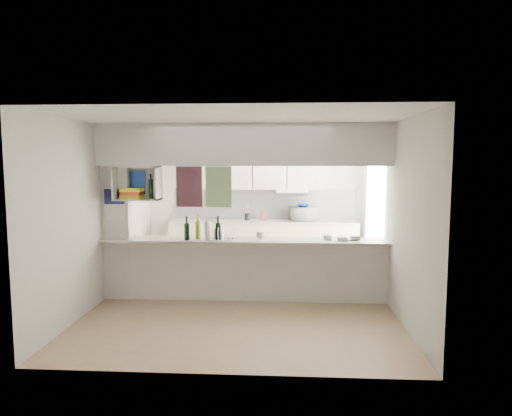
# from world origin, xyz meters

# --- Properties ---
(floor) EXTENTS (4.80, 4.80, 0.00)m
(floor) POSITION_xyz_m (0.00, 0.00, 0.00)
(floor) COLOR #A47F5F
(floor) RESTS_ON ground
(ceiling) EXTENTS (4.80, 4.80, 0.00)m
(ceiling) POSITION_xyz_m (0.00, 0.00, 2.60)
(ceiling) COLOR white
(ceiling) RESTS_ON wall_back
(wall_back) EXTENTS (4.20, 0.00, 4.20)m
(wall_back) POSITION_xyz_m (0.00, 2.40, 1.30)
(wall_back) COLOR silver
(wall_back) RESTS_ON floor
(wall_left) EXTENTS (0.00, 4.80, 4.80)m
(wall_left) POSITION_xyz_m (-2.10, 0.00, 1.30)
(wall_left) COLOR silver
(wall_left) RESTS_ON floor
(wall_right) EXTENTS (0.00, 4.80, 4.80)m
(wall_right) POSITION_xyz_m (2.10, 0.00, 1.30)
(wall_right) COLOR silver
(wall_right) RESTS_ON floor
(servery_partition) EXTENTS (4.20, 0.50, 2.60)m
(servery_partition) POSITION_xyz_m (-0.17, 0.00, 1.66)
(servery_partition) COLOR silver
(servery_partition) RESTS_ON floor
(cubby_shelf) EXTENTS (0.65, 0.35, 0.50)m
(cubby_shelf) POSITION_xyz_m (-1.57, -0.06, 1.71)
(cubby_shelf) COLOR white
(cubby_shelf) RESTS_ON bulkhead
(kitchen_run) EXTENTS (3.60, 0.63, 2.24)m
(kitchen_run) POSITION_xyz_m (0.16, 2.14, 0.83)
(kitchen_run) COLOR beige
(kitchen_run) RESTS_ON floor
(microwave) EXTENTS (0.56, 0.44, 0.27)m
(microwave) POSITION_xyz_m (0.98, 2.13, 1.06)
(microwave) COLOR white
(microwave) RESTS_ON bench_top
(bowl) EXTENTS (0.24, 0.24, 0.06)m
(bowl) POSITION_xyz_m (0.96, 2.13, 1.22)
(bowl) COLOR navy
(bowl) RESTS_ON microwave
(dish_rack) EXTENTS (0.38, 0.30, 0.20)m
(dish_rack) POSITION_xyz_m (-0.33, -0.04, 1.00)
(dish_rack) COLOR silver
(dish_rack) RESTS_ON breakfast_bar
(cup) EXTENTS (0.13, 0.13, 0.10)m
(cup) POSITION_xyz_m (0.25, -0.07, 0.98)
(cup) COLOR white
(cup) RESTS_ON dish_rack
(wine_bottles) EXTENTS (0.53, 0.16, 0.39)m
(wine_bottles) POSITION_xyz_m (-0.60, -0.08, 1.06)
(wine_bottles) COLOR black
(wine_bottles) RESTS_ON breakfast_bar
(plastic_tubs) EXTENTS (0.54, 0.22, 0.07)m
(plastic_tubs) POSITION_xyz_m (1.41, -0.00, 0.95)
(plastic_tubs) COLOR silver
(plastic_tubs) RESTS_ON breakfast_bar
(utensil_jar) EXTENTS (0.10, 0.10, 0.14)m
(utensil_jar) POSITION_xyz_m (-0.12, 2.15, 0.99)
(utensil_jar) COLOR black
(utensil_jar) RESTS_ON bench_top
(knife_block) EXTENTS (0.11, 0.09, 0.18)m
(knife_block) POSITION_xyz_m (0.19, 2.18, 1.01)
(knife_block) COLOR #4C2A1A
(knife_block) RESTS_ON bench_top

